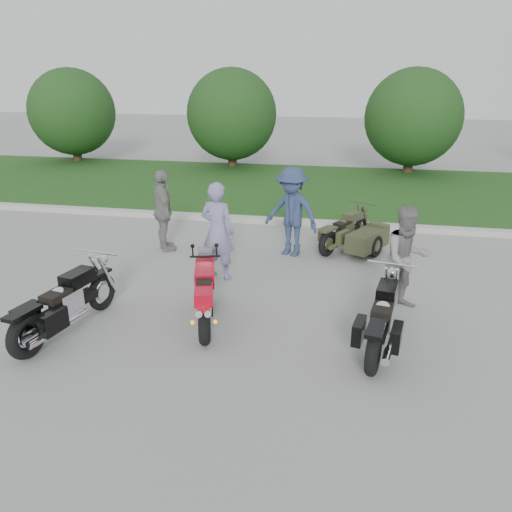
% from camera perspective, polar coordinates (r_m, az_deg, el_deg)
% --- Properties ---
extents(ground, '(80.00, 80.00, 0.00)m').
position_cam_1_polar(ground, '(7.86, -4.74, -8.62)').
color(ground, '#9B9C96').
rests_on(ground, ground).
extents(curb, '(60.00, 0.30, 0.15)m').
position_cam_1_polar(curb, '(13.28, 2.25, 4.02)').
color(curb, '#B7B4AC').
rests_on(curb, ground).
extents(grass_strip, '(60.00, 8.00, 0.14)m').
position_cam_1_polar(grass_strip, '(17.27, 4.44, 7.77)').
color(grass_strip, '#325F20').
rests_on(grass_strip, ground).
extents(tree_far_left, '(3.60, 3.60, 4.00)m').
position_cam_1_polar(tree_far_left, '(23.45, -20.27, 15.18)').
color(tree_far_left, '#3F2B1C').
rests_on(tree_far_left, ground).
extents(tree_mid_left, '(3.60, 3.60, 4.00)m').
position_cam_1_polar(tree_mid_left, '(20.77, -2.79, 15.84)').
color(tree_mid_left, '#3F2B1C').
rests_on(tree_mid_left, ground).
extents(tree_mid_right, '(3.60, 3.60, 4.00)m').
position_cam_1_polar(tree_mid_right, '(20.27, 17.52, 14.86)').
color(tree_mid_right, '#3F2B1C').
rests_on(tree_mid_right, ground).
extents(sportbike_red, '(0.68, 1.83, 0.88)m').
position_cam_1_polar(sportbike_red, '(7.87, -5.87, -4.42)').
color(sportbike_red, black).
rests_on(sportbike_red, ground).
extents(cruiser_left, '(0.57, 2.28, 0.88)m').
position_cam_1_polar(cruiser_left, '(8.12, -21.22, -5.48)').
color(cruiser_left, black).
rests_on(cruiser_left, ground).
extents(cruiser_right, '(0.54, 2.21, 0.85)m').
position_cam_1_polar(cruiser_right, '(7.42, 14.22, -7.27)').
color(cruiser_right, black).
rests_on(cruiser_right, ground).
extents(cruiser_sidecar, '(1.55, 1.90, 0.78)m').
position_cam_1_polar(cruiser_sidecar, '(11.27, 11.49, 2.17)').
color(cruiser_sidecar, black).
rests_on(cruiser_sidecar, ground).
extents(person_stripe, '(0.78, 0.61, 1.90)m').
position_cam_1_polar(person_stripe, '(9.52, -4.39, 2.86)').
color(person_stripe, '#7E7AA7').
rests_on(person_stripe, ground).
extents(person_grey, '(1.07, 0.98, 1.78)m').
position_cam_1_polar(person_grey, '(8.61, 16.79, -0.32)').
color(person_grey, gray).
rests_on(person_grey, ground).
extents(person_denim, '(1.43, 1.13, 1.94)m').
position_cam_1_polar(person_denim, '(10.77, 4.09, 5.03)').
color(person_denim, navy).
rests_on(person_denim, ground).
extents(person_back, '(0.96, 1.14, 1.82)m').
position_cam_1_polar(person_back, '(11.23, -10.55, 5.07)').
color(person_back, gray).
rests_on(person_back, ground).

